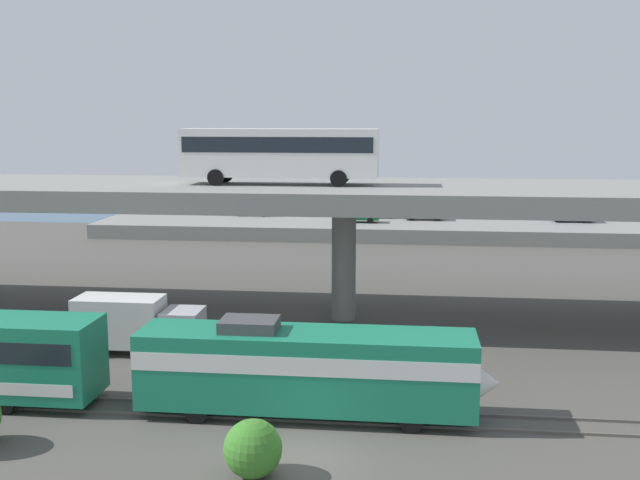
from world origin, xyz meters
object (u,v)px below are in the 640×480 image
(train_locomotive, at_px, (323,367))
(parked_car_0, at_px, (574,215))
(parked_car_1, at_px, (357,215))
(parked_car_2, at_px, (253,209))
(parked_car_3, at_px, (378,211))
(parked_car_4, at_px, (425,213))
(transit_bus_on_overpass, at_px, (280,151))
(service_truck_east, at_px, (136,323))

(train_locomotive, xyz_separation_m, parked_car_0, (20.94, 52.38, 0.05))
(parked_car_1, bearing_deg, parked_car_2, 160.73)
(parked_car_2, height_order, parked_car_3, same)
(parked_car_3, height_order, parked_car_4, same)
(parked_car_3, xyz_separation_m, parked_car_4, (5.12, -1.32, 0.00))
(parked_car_1, distance_m, parked_car_3, 4.49)
(train_locomotive, distance_m, parked_car_1, 49.63)
(parked_car_2, bearing_deg, parked_car_0, -2.29)
(parked_car_4, bearing_deg, parked_car_2, -4.51)
(transit_bus_on_overpass, relative_size, parked_car_2, 2.76)
(service_truck_east, xyz_separation_m, parked_car_0, (31.91, 44.65, 0.61))
(parked_car_0, relative_size, parked_car_3, 0.98)
(service_truck_east, relative_size, parked_car_1, 1.47)
(parked_car_3, bearing_deg, parked_car_2, 179.23)
(service_truck_east, bearing_deg, parked_car_4, 69.92)
(parked_car_2, bearing_deg, train_locomotive, -75.59)
(parked_car_4, bearing_deg, parked_car_0, -179.55)
(transit_bus_on_overpass, distance_m, service_truck_east, 13.62)
(service_truck_east, height_order, parked_car_4, service_truck_east)
(train_locomotive, bearing_deg, parked_car_3, 89.79)
(train_locomotive, bearing_deg, parked_car_1, 92.16)
(parked_car_2, xyz_separation_m, parked_car_3, (14.01, -0.19, 0.00))
(transit_bus_on_overpass, height_order, service_truck_east, transit_bus_on_overpass)
(transit_bus_on_overpass, relative_size, service_truck_east, 1.76)
(parked_car_2, height_order, parked_car_4, same)
(parked_car_1, bearing_deg, service_truck_east, -102.26)
(service_truck_east, height_order, parked_car_0, service_truck_east)
(parked_car_3, distance_m, parked_car_4, 5.29)
(service_truck_east, distance_m, parked_car_0, 54.89)
(parked_car_0, bearing_deg, parked_car_4, 0.45)
(service_truck_east, xyz_separation_m, parked_car_4, (16.28, 44.53, 0.61))
(parked_car_0, distance_m, parked_car_2, 34.79)
(parked_car_4, bearing_deg, parked_car_1, 20.39)
(parked_car_0, xyz_separation_m, parked_car_1, (-22.81, -2.79, 0.00))
(parked_car_4, bearing_deg, service_truck_east, 69.92)
(parked_car_3, bearing_deg, transit_bus_on_overpass, -96.87)
(parked_car_1, height_order, parked_car_2, same)
(service_truck_east, bearing_deg, transit_bus_on_overpass, 50.37)
(parked_car_1, relative_size, parked_car_4, 1.03)
(parked_car_1, xyz_separation_m, parked_car_2, (-11.95, 4.18, -0.00))
(parked_car_2, distance_m, parked_car_4, 19.19)
(service_truck_east, xyz_separation_m, parked_car_3, (11.16, 45.85, 0.61))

